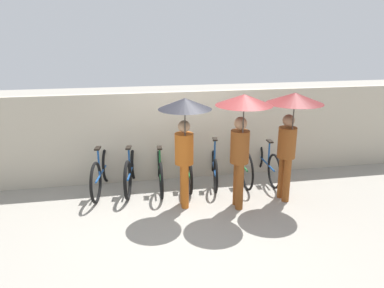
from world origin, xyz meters
The scene contains 12 objects.
ground_plane centered at (0.00, 0.00, 0.00)m, with size 30.00×30.00×0.00m, color gray.
back_wall centered at (0.00, 1.77, 0.91)m, with size 11.34×0.12×1.82m.
parked_bicycle_0 centered at (-1.67, 1.37, 0.39)m, with size 0.48×1.73×1.06m.
parked_bicycle_1 centered at (-1.11, 1.41, 0.38)m, with size 0.46×1.73×1.03m.
parked_bicycle_2 centered at (-0.56, 1.37, 0.36)m, with size 0.44×1.77×1.09m.
parked_bicycle_3 centered at (0.00, 1.44, 0.35)m, with size 0.44×1.70×1.01m.
parked_bicycle_4 centered at (0.56, 1.42, 0.36)m, with size 0.49×1.72×1.02m.
parked_bicycle_5 centered at (1.11, 1.40, 0.39)m, with size 0.44×1.73×1.03m.
parked_bicycle_6 centered at (1.67, 1.43, 0.37)m, with size 0.44×1.77×1.10m.
pedestrian_leading centered at (-0.22, 0.36, 1.48)m, with size 0.87×0.87×1.95m.
pedestrian_center centered at (0.69, 0.13, 1.56)m, with size 0.92×0.92×2.02m.
pedestrian_trailing centered at (1.62, 0.27, 1.55)m, with size 0.96×0.96×2.00m.
Camera 1 is at (-1.22, -5.52, 3.01)m, focal length 35.00 mm.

